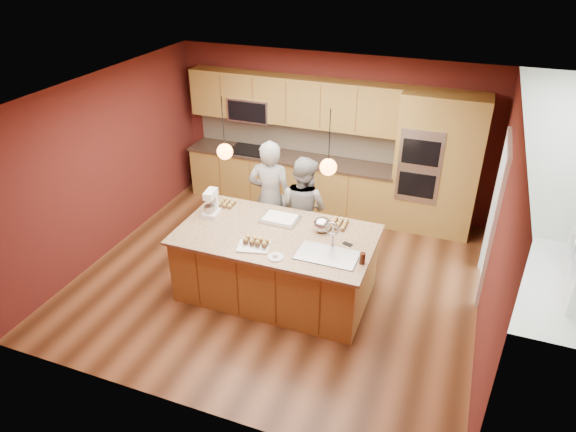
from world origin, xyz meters
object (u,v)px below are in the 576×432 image
at_px(person_right, 303,209).
at_px(mixing_bowl, 322,225).
at_px(island, 277,263).
at_px(stand_mixer, 211,204).
at_px(person_left, 270,198).

distance_m(person_right, mixing_bowl, 0.89).
bearing_deg(island, mixing_bowl, 27.52).
height_order(person_right, stand_mixer, person_right).
distance_m(island, mixing_bowl, 0.82).
height_order(island, stand_mixer, island).
height_order(person_left, person_right, person_left).
bearing_deg(person_left, island, 107.65).
xyz_separation_m(island, person_left, (-0.49, 0.98, 0.42)).
bearing_deg(stand_mixer, mixing_bowl, -2.07).
xyz_separation_m(person_left, person_right, (0.52, 0.00, -0.09)).
distance_m(person_left, person_right, 0.52).
relative_size(island, mixing_bowl, 10.65).
relative_size(person_left, person_right, 1.11).
xyz_separation_m(island, stand_mixer, (-1.04, 0.16, 0.62)).
distance_m(stand_mixer, mixing_bowl, 1.57).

